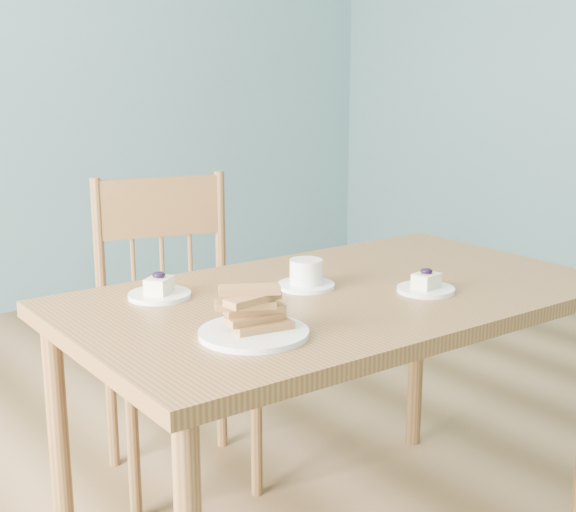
{
  "coord_description": "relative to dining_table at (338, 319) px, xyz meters",
  "views": [
    {
      "loc": [
        -1.11,
        -1.62,
        1.28
      ],
      "look_at": [
        0.03,
        -0.11,
        0.82
      ],
      "focal_mm": 50.0,
      "sensor_mm": 36.0,
      "label": 1
    }
  ],
  "objects": [
    {
      "name": "room",
      "position": [
        -0.15,
        0.16,
        0.7
      ],
      "size": [
        5.01,
        5.01,
        2.71
      ],
      "color": "#A1734B",
      "rests_on": "ground"
    },
    {
      "name": "dining_table",
      "position": [
        0.0,
        0.0,
        0.0
      ],
      "size": [
        1.37,
        0.79,
        0.73
      ],
      "rotation": [
        0.0,
        0.0,
        -0.01
      ],
      "color": "brown",
      "rests_on": "ground"
    },
    {
      "name": "dining_chair",
      "position": [
        -0.13,
        0.62,
        -0.17
      ],
      "size": [
        0.52,
        0.51,
        0.94
      ],
      "rotation": [
        0.0,
        0.0,
        -0.26
      ],
      "color": "brown",
      "rests_on": "ground"
    },
    {
      "name": "cheesecake_plate_near",
      "position": [
        0.17,
        -0.13,
        0.09
      ],
      "size": [
        0.14,
        0.14,
        0.06
      ],
      "rotation": [
        0.0,
        0.0,
        0.15
      ],
      "color": "white",
      "rests_on": "dining_table"
    },
    {
      "name": "cheesecake_plate_far",
      "position": [
        -0.38,
        0.22,
        0.09
      ],
      "size": [
        0.15,
        0.15,
        0.06
      ],
      "rotation": [
        0.0,
        0.0,
        0.62
      ],
      "color": "white",
      "rests_on": "dining_table"
    },
    {
      "name": "coffee_cup",
      "position": [
        -0.04,
        0.08,
        0.1
      ],
      "size": [
        0.15,
        0.15,
        0.07
      ],
      "rotation": [
        0.0,
        0.0,
        0.24
      ],
      "color": "white",
      "rests_on": "dining_table"
    },
    {
      "name": "biscotti_plate",
      "position": [
        -0.36,
        -0.15,
        0.11
      ],
      "size": [
        0.23,
        0.23,
        0.11
      ],
      "rotation": [
        0.0,
        0.0,
        -0.12
      ],
      "color": "white",
      "rests_on": "dining_table"
    }
  ]
}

